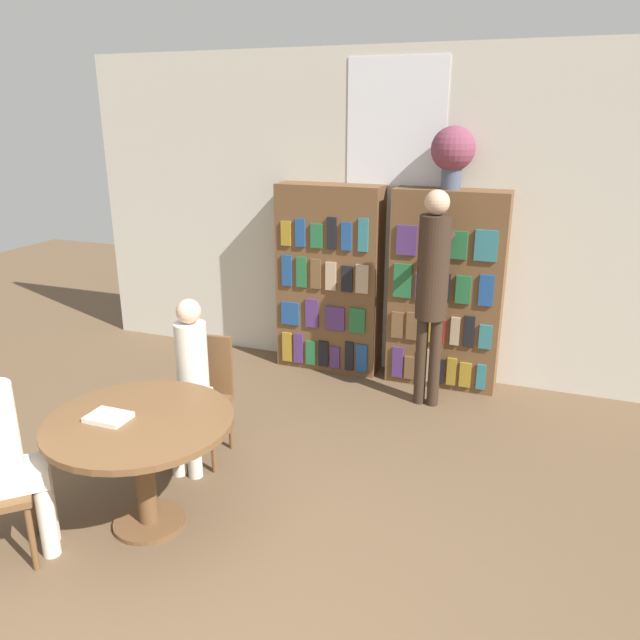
{
  "coord_description": "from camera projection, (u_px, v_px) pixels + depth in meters",
  "views": [
    {
      "loc": [
        1.42,
        -1.73,
        2.44
      ],
      "look_at": [
        -0.05,
        2.16,
        1.05
      ],
      "focal_mm": 35.0,
      "sensor_mm": 36.0,
      "label": 1
    }
  ],
  "objects": [
    {
      "name": "seated_reader_left",
      "position": [
        190.0,
        378.0,
        4.33
      ],
      "size": [
        0.26,
        0.36,
        1.24
      ],
      "rotation": [
        0.0,
        0.0,
        -3.01
      ],
      "color": "beige",
      "rests_on": "ground_plane"
    },
    {
      "name": "seated_reader_right",
      "position": [
        7.0,
        448.0,
        3.41
      ],
      "size": [
        0.4,
        0.4,
        1.23
      ],
      "rotation": [
        0.0,
        0.0,
        -0.81
      ],
      "color": "silver",
      "rests_on": "ground_plane"
    },
    {
      "name": "open_book_on_table",
      "position": [
        108.0,
        417.0,
        3.65
      ],
      "size": [
        0.24,
        0.18,
        0.03
      ],
      "color": "silver",
      "rests_on": "reading_table"
    },
    {
      "name": "chair_left_side",
      "position": [
        202.0,
        391.0,
        4.56
      ],
      "size": [
        0.45,
        0.45,
        0.9
      ],
      "rotation": [
        0.0,
        0.0,
        -3.01
      ],
      "color": "brown",
      "rests_on": "ground_plane"
    },
    {
      "name": "librarian_standing",
      "position": [
        433.0,
        279.0,
        5.14
      ],
      "size": [
        0.26,
        0.53,
        1.86
      ],
      "color": "#332319",
      "rests_on": "ground_plane"
    },
    {
      "name": "flower_vase",
      "position": [
        453.0,
        151.0,
        5.27
      ],
      "size": [
        0.38,
        0.38,
        0.52
      ],
      "color": "#475166",
      "rests_on": "bookshelf_right"
    },
    {
      "name": "wall_back",
      "position": [
        393.0,
        217.0,
        5.82
      ],
      "size": [
        6.4,
        0.07,
        3.0
      ],
      "color": "beige",
      "rests_on": "ground_plane"
    },
    {
      "name": "bookshelf_right",
      "position": [
        446.0,
        291.0,
        5.65
      ],
      "size": [
        1.0,
        0.34,
        1.81
      ],
      "color": "brown",
      "rests_on": "ground_plane"
    },
    {
      "name": "bookshelf_left",
      "position": [
        329.0,
        280.0,
        6.03
      ],
      "size": [
        1.0,
        0.34,
        1.81
      ],
      "color": "brown",
      "rests_on": "ground_plane"
    },
    {
      "name": "reading_table",
      "position": [
        141.0,
        439.0,
        3.7
      ],
      "size": [
        1.11,
        1.11,
        0.73
      ],
      "color": "brown",
      "rests_on": "ground_plane"
    }
  ]
}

